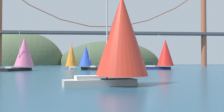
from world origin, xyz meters
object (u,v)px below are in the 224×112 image
object	(u,v)px
sailboat_orange_sail	(71,56)
sailboat_pink_spinnaker	(24,53)
sailboat_blue_spinnaker	(86,57)
sailboat_scarlet_sail	(121,37)
sailboat_red_spinnaker	(165,54)

from	to	relation	value
sailboat_orange_sail	sailboat_pink_spinnaker	bearing A→B (deg)	-135.39
sailboat_blue_spinnaker	sailboat_pink_spinnaker	size ratio (longest dim) A/B	0.76
sailboat_scarlet_sail	sailboat_red_spinnaker	size ratio (longest dim) A/B	0.93
sailboat_scarlet_sail	sailboat_red_spinnaker	distance (m)	46.59
sailboat_red_spinnaker	sailboat_orange_sail	size ratio (longest dim) A/B	1.21
sailboat_blue_spinnaker	sailboat_scarlet_sail	world-z (taller)	sailboat_scarlet_sail
sailboat_scarlet_sail	sailboat_pink_spinnaker	world-z (taller)	sailboat_pink_spinnaker
sailboat_pink_spinnaker	sailboat_scarlet_sail	bearing A→B (deg)	-61.10
sailboat_blue_spinnaker	sailboat_orange_sail	bearing A→B (deg)	123.61
sailboat_blue_spinnaker	sailboat_orange_sail	xyz separation A→B (m)	(-4.75, 7.15, 0.48)
sailboat_scarlet_sail	sailboat_blue_spinnaker	bearing A→B (deg)	96.94
sailboat_blue_spinnaker	sailboat_orange_sail	size ratio (longest dim) A/B	0.88
sailboat_pink_spinnaker	sailboat_orange_sail	world-z (taller)	sailboat_pink_spinnaker
sailboat_red_spinnaker	sailboat_pink_spinnaker	world-z (taller)	sailboat_red_spinnaker
sailboat_scarlet_sail	sailboat_orange_sail	world-z (taller)	sailboat_scarlet_sail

